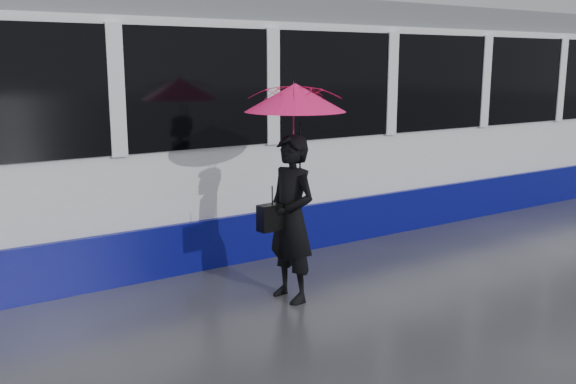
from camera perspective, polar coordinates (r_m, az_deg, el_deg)
ground at (r=7.51m, az=4.09°, el=-8.04°), size 90.00×90.00×0.00m
rails at (r=9.52m, az=-5.16°, el=-3.79°), size 34.00×1.51×0.02m
woman at (r=6.74m, az=0.27°, el=-2.38°), size 0.49×0.69×1.78m
umbrella at (r=6.60m, az=0.64°, el=6.64°), size 1.15×1.15×1.20m
handbag at (r=6.63m, az=-1.41°, el=-2.24°), size 0.33×0.17×0.46m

